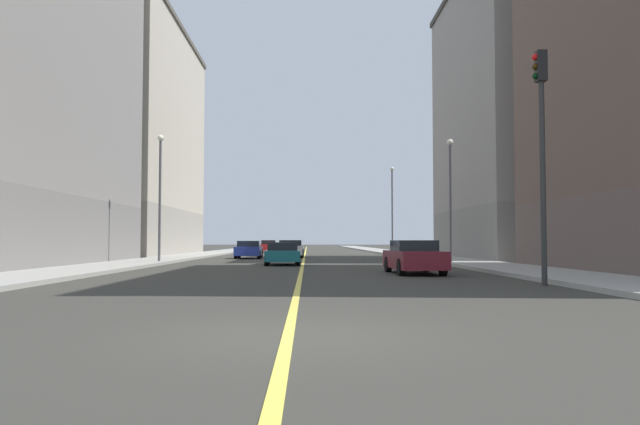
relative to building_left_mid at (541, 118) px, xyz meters
name	(u,v)px	position (x,y,z in m)	size (l,w,h in m)	color
ground_plane	(288,336)	(-16.89, -34.12, -10.01)	(400.00, 400.00, 0.00)	#35342E
sidewalk_left	(402,254)	(-7.70, 14.88, -9.94)	(3.48, 168.00, 0.15)	#9E9B93
sidewalk_right	(207,254)	(-26.08, 14.88, -9.94)	(3.48, 168.00, 0.15)	#9E9B93
lane_center_stripe	(305,254)	(-16.89, 14.88, -10.01)	(0.16, 154.00, 0.01)	#E5D14C
building_left_mid	(541,118)	(0.00, 0.00, 0.00)	(12.22, 17.49, 20.01)	slate
building_right_midblock	(115,141)	(-33.78, 11.30, 0.16)	(12.22, 23.01, 20.33)	#9D9688
traffic_light_left_near	(542,135)	(-9.86, -25.17, -5.66)	(0.40, 0.32, 6.81)	#2D2D2D
street_lamp_left_near	(450,187)	(-8.84, -9.71, -5.77)	(0.36, 0.36, 6.70)	#4C4C51
street_lamp_right_near	(160,184)	(-24.94, -8.35, -5.55)	(0.36, 0.36, 7.12)	#4C4C51
street_lamp_left_far	(392,201)	(-8.84, 13.03, -5.10)	(0.36, 0.36, 7.97)	#4C4C51
car_teal	(283,254)	(-17.98, -9.77, -9.42)	(1.97, 4.35, 1.21)	#196670
car_white	(291,249)	(-17.93, 4.23, -9.35)	(2.02, 4.13, 1.34)	white
car_maroon	(414,257)	(-12.46, -18.77, -9.37)	(1.94, 4.40, 1.31)	maroon
car_blue	(249,250)	(-20.95, 2.15, -9.39)	(1.92, 4.04, 1.29)	#23389E
car_red	(269,247)	(-20.96, 24.78, -9.35)	(1.90, 4.60, 1.36)	red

